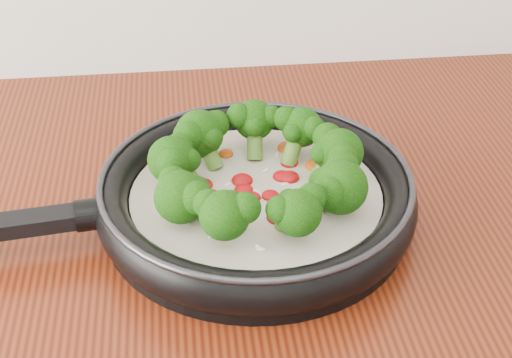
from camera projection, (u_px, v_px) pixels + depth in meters
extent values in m
cylinder|color=black|center=(256.00, 215.00, 0.77)|extent=(0.34, 0.34, 0.01)
torus|color=black|center=(256.00, 196.00, 0.75)|extent=(0.36, 0.36, 0.03)
torus|color=#2D2D33|center=(256.00, 178.00, 0.74)|extent=(0.35, 0.35, 0.01)
cube|color=black|center=(1.00, 227.00, 0.70)|extent=(0.19, 0.05, 0.02)
cylinder|color=black|center=(91.00, 214.00, 0.72)|extent=(0.03, 0.03, 0.03)
cylinder|color=beige|center=(256.00, 201.00, 0.76)|extent=(0.28, 0.28, 0.02)
ellipsoid|color=#A5080B|center=(203.00, 185.00, 0.76)|extent=(0.03, 0.03, 0.01)
ellipsoid|color=#A5080B|center=(289.00, 177.00, 0.77)|extent=(0.03, 0.03, 0.01)
ellipsoid|color=#C2480C|center=(226.00, 154.00, 0.81)|extent=(0.02, 0.02, 0.01)
ellipsoid|color=#A5080B|center=(207.00, 205.00, 0.73)|extent=(0.02, 0.02, 0.01)
ellipsoid|color=#A5080B|center=(270.00, 196.00, 0.74)|extent=(0.02, 0.02, 0.01)
ellipsoid|color=#C2480C|center=(321.00, 163.00, 0.79)|extent=(0.02, 0.02, 0.01)
ellipsoid|color=#A5080B|center=(278.00, 217.00, 0.71)|extent=(0.03, 0.03, 0.01)
ellipsoid|color=#A5080B|center=(252.00, 198.00, 0.74)|extent=(0.03, 0.03, 0.01)
ellipsoid|color=#C2480C|center=(250.00, 205.00, 0.73)|extent=(0.03, 0.03, 0.01)
ellipsoid|color=#A5080B|center=(242.00, 180.00, 0.77)|extent=(0.03, 0.03, 0.01)
ellipsoid|color=#A5080B|center=(211.00, 195.00, 0.74)|extent=(0.02, 0.02, 0.01)
ellipsoid|color=#C2480C|center=(288.00, 148.00, 0.82)|extent=(0.03, 0.03, 0.01)
ellipsoid|color=#A5080B|center=(203.00, 148.00, 0.82)|extent=(0.02, 0.02, 0.01)
ellipsoid|color=#A5080B|center=(292.00, 214.00, 0.72)|extent=(0.03, 0.03, 0.01)
ellipsoid|color=#C2480C|center=(318.00, 169.00, 0.78)|extent=(0.02, 0.02, 0.01)
ellipsoid|color=#A5080B|center=(282.00, 176.00, 0.77)|extent=(0.02, 0.02, 0.01)
ellipsoid|color=#A5080B|center=(244.00, 190.00, 0.75)|extent=(0.02, 0.02, 0.01)
ellipsoid|color=#C2480C|center=(300.00, 195.00, 0.74)|extent=(0.03, 0.03, 0.01)
ellipsoid|color=#A5080B|center=(325.00, 158.00, 0.80)|extent=(0.02, 0.02, 0.01)
ellipsoid|color=#A5080B|center=(289.00, 163.00, 0.79)|extent=(0.03, 0.03, 0.01)
ellipsoid|color=#C2480C|center=(315.00, 166.00, 0.79)|extent=(0.02, 0.02, 0.01)
ellipsoid|color=white|center=(254.00, 192.00, 0.75)|extent=(0.01, 0.00, 0.00)
ellipsoid|color=white|center=(282.00, 206.00, 0.73)|extent=(0.01, 0.01, 0.00)
ellipsoid|color=white|center=(333.00, 155.00, 0.81)|extent=(0.01, 0.01, 0.00)
ellipsoid|color=white|center=(283.00, 209.00, 0.72)|extent=(0.01, 0.01, 0.00)
ellipsoid|color=white|center=(285.00, 184.00, 0.76)|extent=(0.01, 0.01, 0.00)
ellipsoid|color=white|center=(260.00, 196.00, 0.74)|extent=(0.01, 0.01, 0.00)
ellipsoid|color=white|center=(286.00, 209.00, 0.72)|extent=(0.01, 0.01, 0.00)
ellipsoid|color=white|center=(242.00, 199.00, 0.74)|extent=(0.01, 0.01, 0.00)
ellipsoid|color=white|center=(261.00, 249.00, 0.67)|extent=(0.01, 0.01, 0.00)
ellipsoid|color=white|center=(273.00, 201.00, 0.74)|extent=(0.01, 0.01, 0.00)
ellipsoid|color=white|center=(276.00, 222.00, 0.71)|extent=(0.01, 0.01, 0.00)
ellipsoid|color=white|center=(187.00, 221.00, 0.71)|extent=(0.00, 0.01, 0.00)
ellipsoid|color=white|center=(212.00, 235.00, 0.69)|extent=(0.01, 0.01, 0.00)
ellipsoid|color=white|center=(257.00, 191.00, 0.75)|extent=(0.01, 0.01, 0.00)
ellipsoid|color=white|center=(240.00, 196.00, 0.75)|extent=(0.01, 0.01, 0.00)
ellipsoid|color=white|center=(225.00, 193.00, 0.75)|extent=(0.01, 0.01, 0.00)
ellipsoid|color=white|center=(329.00, 161.00, 0.80)|extent=(0.01, 0.01, 0.00)
ellipsoid|color=white|center=(227.00, 148.00, 0.82)|extent=(0.01, 0.00, 0.00)
ellipsoid|color=white|center=(228.00, 185.00, 0.76)|extent=(0.01, 0.01, 0.00)
ellipsoid|color=white|center=(258.00, 247.00, 0.68)|extent=(0.01, 0.01, 0.00)
ellipsoid|color=white|center=(166.00, 197.00, 0.74)|extent=(0.01, 0.01, 0.00)
ellipsoid|color=white|center=(277.00, 155.00, 0.81)|extent=(0.01, 0.01, 0.00)
ellipsoid|color=white|center=(234.00, 212.00, 0.72)|extent=(0.01, 0.01, 0.00)
ellipsoid|color=white|center=(266.00, 170.00, 0.78)|extent=(0.01, 0.01, 0.00)
ellipsoid|color=white|center=(216.00, 194.00, 0.75)|extent=(0.01, 0.01, 0.00)
ellipsoid|color=white|center=(255.00, 191.00, 0.75)|extent=(0.01, 0.01, 0.00)
cylinder|color=olive|center=(322.00, 170.00, 0.76)|extent=(0.03, 0.02, 0.04)
sphere|color=black|center=(339.00, 153.00, 0.75)|extent=(0.05, 0.05, 0.05)
sphere|color=black|center=(327.00, 138.00, 0.76)|extent=(0.03, 0.03, 0.03)
sphere|color=black|center=(343.00, 158.00, 0.73)|extent=(0.03, 0.03, 0.03)
sphere|color=black|center=(323.00, 154.00, 0.75)|extent=(0.03, 0.03, 0.02)
cylinder|color=olive|center=(293.00, 149.00, 0.79)|extent=(0.03, 0.04, 0.04)
sphere|color=black|center=(302.00, 127.00, 0.79)|extent=(0.05, 0.05, 0.04)
sphere|color=black|center=(286.00, 119.00, 0.79)|extent=(0.03, 0.03, 0.03)
sphere|color=black|center=(313.00, 128.00, 0.78)|extent=(0.03, 0.03, 0.03)
sphere|color=black|center=(293.00, 132.00, 0.78)|extent=(0.02, 0.02, 0.02)
cylinder|color=olive|center=(255.00, 143.00, 0.80)|extent=(0.02, 0.03, 0.04)
sphere|color=black|center=(254.00, 120.00, 0.80)|extent=(0.05, 0.05, 0.04)
sphere|color=black|center=(239.00, 116.00, 0.79)|extent=(0.03, 0.03, 0.03)
sphere|color=black|center=(270.00, 116.00, 0.80)|extent=(0.03, 0.03, 0.03)
sphere|color=black|center=(255.00, 126.00, 0.79)|extent=(0.02, 0.02, 0.02)
cylinder|color=olive|center=(210.00, 154.00, 0.78)|extent=(0.03, 0.04, 0.04)
sphere|color=black|center=(199.00, 134.00, 0.78)|extent=(0.06, 0.06, 0.05)
sphere|color=black|center=(188.00, 136.00, 0.77)|extent=(0.04, 0.04, 0.03)
sphere|color=black|center=(216.00, 124.00, 0.79)|extent=(0.03, 0.03, 0.03)
sphere|color=black|center=(210.00, 139.00, 0.77)|extent=(0.03, 0.03, 0.03)
cylinder|color=olive|center=(188.00, 175.00, 0.75)|extent=(0.03, 0.02, 0.03)
sphere|color=black|center=(172.00, 160.00, 0.75)|extent=(0.05, 0.05, 0.05)
sphere|color=black|center=(172.00, 164.00, 0.73)|extent=(0.03, 0.03, 0.03)
sphere|color=black|center=(180.00, 146.00, 0.76)|extent=(0.03, 0.03, 0.03)
sphere|color=black|center=(189.00, 160.00, 0.74)|extent=(0.03, 0.03, 0.02)
cylinder|color=olive|center=(197.00, 206.00, 0.71)|extent=(0.04, 0.03, 0.04)
sphere|color=black|center=(181.00, 197.00, 0.69)|extent=(0.06, 0.06, 0.05)
sphere|color=black|center=(197.00, 198.00, 0.68)|extent=(0.03, 0.03, 0.03)
sphere|color=black|center=(174.00, 181.00, 0.70)|extent=(0.03, 0.03, 0.03)
sphere|color=black|center=(197.00, 189.00, 0.70)|extent=(0.03, 0.03, 0.03)
cylinder|color=olive|center=(232.00, 221.00, 0.69)|extent=(0.03, 0.04, 0.04)
sphere|color=black|center=(225.00, 215.00, 0.66)|extent=(0.05, 0.05, 0.05)
sphere|color=black|center=(245.00, 208.00, 0.66)|extent=(0.03, 0.03, 0.03)
sphere|color=black|center=(208.00, 204.00, 0.66)|extent=(0.03, 0.03, 0.03)
sphere|color=black|center=(231.00, 202.00, 0.67)|extent=(0.03, 0.03, 0.02)
cylinder|color=olive|center=(288.00, 219.00, 0.69)|extent=(0.03, 0.04, 0.04)
sphere|color=black|center=(298.00, 213.00, 0.66)|extent=(0.05, 0.05, 0.04)
sphere|color=black|center=(311.00, 198.00, 0.67)|extent=(0.03, 0.03, 0.03)
sphere|color=black|center=(280.00, 210.00, 0.66)|extent=(0.03, 0.03, 0.03)
sphere|color=black|center=(289.00, 200.00, 0.68)|extent=(0.02, 0.02, 0.02)
cylinder|color=olive|center=(322.00, 198.00, 0.72)|extent=(0.04, 0.03, 0.04)
sphere|color=black|center=(340.00, 187.00, 0.70)|extent=(0.06, 0.06, 0.05)
sphere|color=black|center=(342.00, 168.00, 0.71)|extent=(0.04, 0.04, 0.03)
sphere|color=black|center=(329.00, 192.00, 0.68)|extent=(0.03, 0.03, 0.03)
sphere|color=black|center=(323.00, 181.00, 0.71)|extent=(0.03, 0.03, 0.03)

